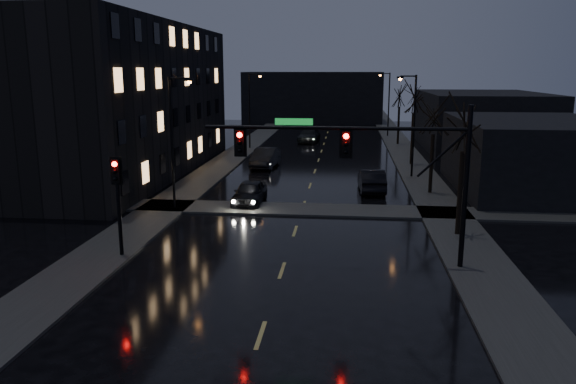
% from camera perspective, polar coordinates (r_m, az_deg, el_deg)
% --- Properties ---
extents(ground, '(160.00, 160.00, 0.00)m').
position_cam_1_polar(ground, '(16.99, -3.87, -17.31)').
color(ground, black).
rests_on(ground, ground).
extents(sidewalk_left, '(3.00, 140.00, 0.12)m').
position_cam_1_polar(sidewalk_left, '(51.45, -6.57, 2.94)').
color(sidewalk_left, '#2D2D2B').
rests_on(sidewalk_left, ground).
extents(sidewalk_right, '(3.00, 140.00, 0.12)m').
position_cam_1_polar(sidewalk_right, '(50.57, 12.61, 2.56)').
color(sidewalk_right, '#2D2D2B').
rests_on(sidewalk_right, ground).
extents(sidewalk_cross, '(40.00, 3.00, 0.12)m').
position_cam_1_polar(sidewalk_cross, '(34.17, 1.42, -1.78)').
color(sidewalk_cross, '#2D2D2B').
rests_on(sidewalk_cross, ground).
extents(apartment_block, '(12.00, 30.00, 12.00)m').
position_cam_1_polar(apartment_block, '(48.53, -17.43, 8.96)').
color(apartment_block, black).
rests_on(apartment_block, ground).
extents(commercial_right_near, '(10.00, 14.00, 5.00)m').
position_cam_1_polar(commercial_right_near, '(42.93, 23.44, 3.43)').
color(commercial_right_near, black).
rests_on(commercial_right_near, ground).
extents(commercial_right_far, '(12.00, 18.00, 6.00)m').
position_cam_1_polar(commercial_right_far, '(64.39, 19.03, 6.87)').
color(commercial_right_far, black).
rests_on(commercial_right_far, ground).
extents(far_block, '(22.00, 10.00, 8.00)m').
position_cam_1_polar(far_block, '(92.81, 2.57, 9.62)').
color(far_block, black).
rests_on(far_block, ground).
extents(signal_mast, '(11.11, 0.41, 7.00)m').
position_cam_1_polar(signal_mast, '(23.82, 8.89, 3.68)').
color(signal_mast, black).
rests_on(signal_mast, ground).
extents(signal_pole_left, '(0.35, 0.41, 4.53)m').
position_cam_1_polar(signal_pole_left, '(26.17, -16.90, -0.07)').
color(signal_pole_left, black).
rests_on(signal_pole_left, ground).
extents(tree_near, '(3.52, 3.52, 8.08)m').
position_cam_1_polar(tree_near, '(29.19, 17.55, 7.50)').
color(tree_near, black).
rests_on(tree_near, ground).
extents(tree_mid_a, '(3.30, 3.30, 7.58)m').
position_cam_1_polar(tree_mid_a, '(39.04, 14.65, 8.17)').
color(tree_mid_a, black).
rests_on(tree_mid_a, ground).
extents(tree_mid_b, '(3.74, 3.74, 8.59)m').
position_cam_1_polar(tree_mid_b, '(50.89, 12.72, 10.04)').
color(tree_mid_b, black).
rests_on(tree_mid_b, ground).
extents(tree_far, '(3.43, 3.43, 7.88)m').
position_cam_1_polar(tree_far, '(64.83, 11.30, 10.05)').
color(tree_far, black).
rests_on(tree_far, ground).
extents(streetlight_l_near, '(1.53, 0.28, 8.00)m').
position_cam_1_polar(streetlight_l_near, '(34.29, -11.41, 6.04)').
color(streetlight_l_near, black).
rests_on(streetlight_l_near, ground).
extents(streetlight_l_far, '(1.53, 0.28, 8.00)m').
position_cam_1_polar(streetlight_l_far, '(60.51, -3.75, 8.89)').
color(streetlight_l_far, black).
rests_on(streetlight_l_far, ground).
extents(streetlight_r_mid, '(1.53, 0.28, 8.00)m').
position_cam_1_polar(streetlight_r_mid, '(44.95, 12.43, 7.44)').
color(streetlight_r_mid, black).
rests_on(streetlight_r_mid, ground).
extents(streetlight_r_far, '(1.53, 0.28, 8.00)m').
position_cam_1_polar(streetlight_r_far, '(72.79, 10.05, 9.31)').
color(streetlight_r_far, black).
rests_on(streetlight_r_far, ground).
extents(oncoming_car_a, '(1.94, 4.43, 1.49)m').
position_cam_1_polar(oncoming_car_a, '(35.73, -3.93, -0.05)').
color(oncoming_car_a, black).
rests_on(oncoming_car_a, ground).
extents(oncoming_car_b, '(2.18, 5.23, 1.68)m').
position_cam_1_polar(oncoming_car_b, '(49.13, -2.30, 3.49)').
color(oncoming_car_b, black).
rests_on(oncoming_car_b, ground).
extents(oncoming_car_c, '(2.62, 5.15, 1.39)m').
position_cam_1_polar(oncoming_car_c, '(51.85, -2.42, 3.79)').
color(oncoming_car_c, black).
rests_on(oncoming_car_c, ground).
extents(oncoming_car_d, '(2.68, 5.56, 1.56)m').
position_cam_1_polar(oncoming_car_d, '(66.57, 2.16, 5.77)').
color(oncoming_car_d, black).
rests_on(oncoming_car_d, ground).
extents(lead_car, '(1.92, 4.90, 1.59)m').
position_cam_1_polar(lead_car, '(39.79, 8.48, 1.19)').
color(lead_car, black).
rests_on(lead_car, ground).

